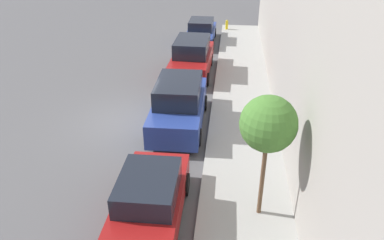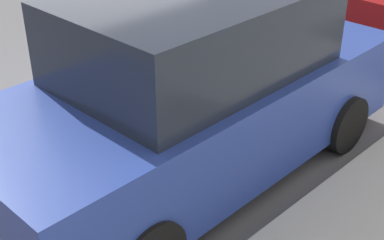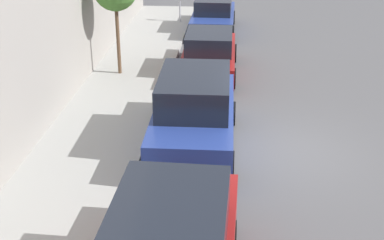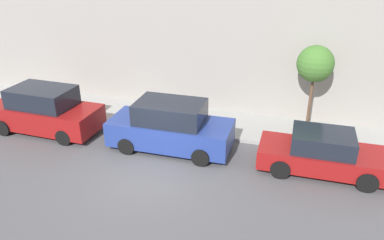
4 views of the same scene
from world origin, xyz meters
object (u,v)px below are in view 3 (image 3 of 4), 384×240
parked_suv_third (194,114)px  parking_meter_near (180,4)px  parked_sedan_nearest (213,16)px  parked_sedan_second (209,54)px

parked_suv_third → parking_meter_near: parked_suv_third is taller
parked_sedan_nearest → parked_suv_third: size_ratio=0.94×
parked_sedan_nearest → parking_meter_near: (1.64, -1.19, 0.26)m
parked_sedan_second → parking_meter_near: (1.77, -6.98, 0.26)m
parked_sedan_nearest → parked_sedan_second: 5.80m
parked_sedan_nearest → parked_suv_third: (-0.07, 11.52, 0.21)m
parking_meter_near → parked_sedan_nearest: bearing=144.1°
parked_sedan_second → parked_suv_third: size_ratio=0.94×
parked_sedan_second → parked_suv_third: bearing=89.4°
parked_suv_third → parking_meter_near: 12.82m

